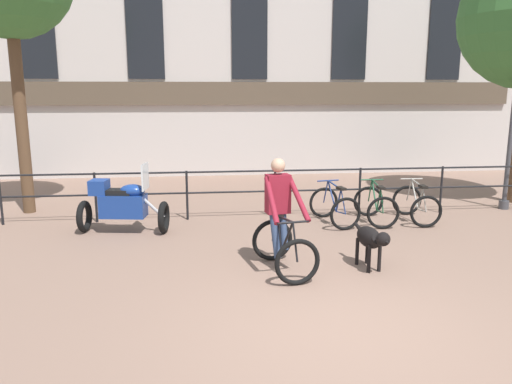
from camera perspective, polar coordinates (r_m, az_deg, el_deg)
ground_plane at (r=6.05m, az=9.71°, el=-15.20°), size 60.00×60.00×0.00m
canal_railing at (r=10.68m, az=2.19°, el=0.80°), size 15.05×0.05×1.05m
cyclist_with_bike at (r=7.57m, az=2.90°, el=-3.32°), size 0.88×1.27×1.70m
dog at (r=7.81m, az=13.02°, el=-5.24°), size 0.37×1.02×0.69m
parked_motorcycle at (r=9.89m, az=-15.01°, el=-1.35°), size 1.75×0.87×1.35m
parked_bicycle_near_lamp at (r=10.36m, az=8.93°, el=-1.66°), size 0.84×1.21×0.86m
parked_bicycle_mid_left at (r=10.62m, az=13.50°, el=-1.51°), size 0.72×1.14×0.86m
parked_bicycle_mid_right at (r=10.95m, az=17.84°, el=-1.37°), size 0.71×1.14×0.86m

